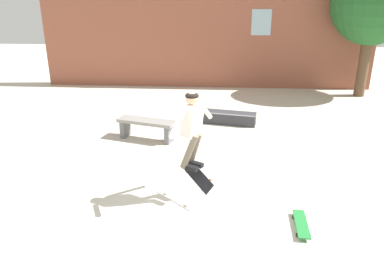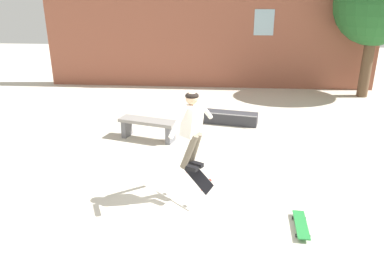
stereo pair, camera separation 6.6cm
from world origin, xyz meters
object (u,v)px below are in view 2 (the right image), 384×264
Objects in this scene: tree_right at (377,4)px; skateboard_flipping at (197,175)px; skater at (192,124)px; skate_ledge at (231,118)px; skateboard_resting at (301,225)px; park_bench at (148,125)px.

skateboard_flipping is at bearing -125.74° from tree_right.
skater is 0.94m from skateboard_flipping.
tree_right is 9.44m from skateboard_flipping.
tree_right is at bearing 45.92° from skate_ledge.
skater is 1.72× the size of skateboard_resting.
park_bench is (-6.71, -4.55, -2.70)m from tree_right.
skateboard_resting is at bearing -67.20° from skate_ledge.
skate_ledge is 4.36m from skater.
tree_right is at bearing 107.22° from skateboard_flipping.
skate_ledge is 1.12× the size of skater.
skateboard_resting is (1.77, -0.72, -1.37)m from skater.
skate_ledge is at bearing -164.50° from skateboard_resting.
tree_right reaches higher than skateboard_resting.
tree_right is 2.93× the size of park_bench.
tree_right reaches higher than skater.
park_bench is 4.69m from skateboard_resting.
skater is at bearing -145.02° from skateboard_flipping.
park_bench is at bearing 144.43° from skater.
skateboard_resting is (1.01, -4.83, -0.10)m from skate_ledge.
tree_right is 3.29× the size of skater.
skateboard_flipping reaches higher than skate_ledge.
tree_right reaches higher than park_bench.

